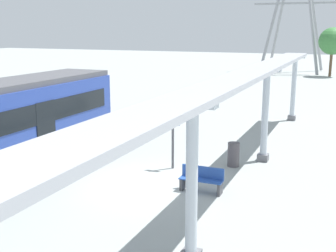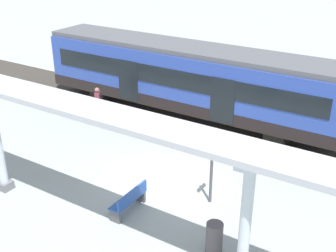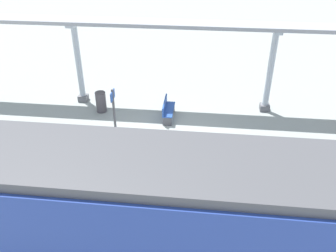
# 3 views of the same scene
# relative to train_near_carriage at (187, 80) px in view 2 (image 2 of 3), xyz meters

# --- Properties ---
(ground_plane) EXTENTS (176.00, 176.00, 0.00)m
(ground_plane) POSITION_rel_train_near_carriage_xyz_m (5.57, 2.35, -1.84)
(ground_plane) COLOR #989F9B
(tactile_edge_strip) EXTENTS (0.51, 33.98, 0.01)m
(tactile_edge_strip) POSITION_rel_train_near_carriage_xyz_m (1.85, 2.35, -1.83)
(tactile_edge_strip) COLOR gold
(tactile_edge_strip) RESTS_ON ground
(trackbed) EXTENTS (3.20, 45.98, 0.01)m
(trackbed) POSITION_rel_train_near_carriage_xyz_m (-0.00, 2.35, -1.83)
(trackbed) COLOR #38332D
(trackbed) RESTS_ON ground
(train_near_carriage) EXTENTS (2.65, 14.99, 3.48)m
(train_near_carriage) POSITION_rel_train_near_carriage_xyz_m (0.00, 0.00, 0.00)
(train_near_carriage) COLOR #29439E
(train_near_carriage) RESTS_ON ground
(canopy_pillar_third) EXTENTS (1.10, 0.44, 3.89)m
(canopy_pillar_third) POSITION_rel_train_near_carriage_xyz_m (9.09, 6.79, 0.14)
(canopy_pillar_third) COLOR slate
(canopy_pillar_third) RESTS_ON ground
(canopy_beam) EXTENTS (1.20, 27.47, 0.16)m
(canopy_beam) POSITION_rel_train_near_carriage_xyz_m (9.09, 2.50, 2.14)
(canopy_beam) COLOR #A8AAB2
(canopy_beam) RESTS_ON canopy_pillar_nearest
(bench_mid_platform) EXTENTS (1.50, 0.45, 0.86)m
(bench_mid_platform) POSITION_rel_train_near_carriage_xyz_m (7.84, 2.42, -1.39)
(bench_mid_platform) COLOR #284DA1
(bench_mid_platform) RESTS_ON ground
(trash_bin) EXTENTS (0.48, 0.48, 0.98)m
(trash_bin) POSITION_rel_train_near_carriage_xyz_m (8.12, 5.58, -1.34)
(trash_bin) COLOR #4E494E
(trash_bin) RESTS_ON ground
(platform_info_sign) EXTENTS (0.56, 0.10, 2.20)m
(platform_info_sign) POSITION_rel_train_near_carriage_xyz_m (5.96, 4.36, -0.51)
(platform_info_sign) COLOR #4C4C51
(platform_info_sign) RESTS_ON ground
(passenger_waiting_near_edge) EXTENTS (0.51, 0.44, 1.65)m
(passenger_waiting_near_edge) POSITION_rel_train_near_carriage_xyz_m (2.75, -3.22, -0.81)
(passenger_waiting_near_edge) COLOR brown
(passenger_waiting_near_edge) RESTS_ON ground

